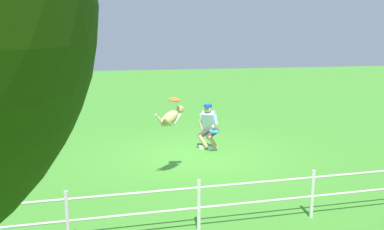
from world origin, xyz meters
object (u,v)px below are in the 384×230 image
person (208,125)px  frisbee_flying (174,100)px  dog (171,117)px  frisbee_held (214,131)px

person → frisbee_flying: frisbee_flying is taller
dog → frisbee_flying: size_ratio=3.31×
frisbee_flying → frisbee_held: (-1.36, -1.50, -1.13)m
dog → frisbee_flying: bearing=-4.7°
dog → person: bearing=14.0°
person → frisbee_held: size_ratio=5.00×
person → frisbee_held: person is taller
frisbee_held → dog: bearing=47.1°
frisbee_flying → frisbee_held: bearing=-132.2°
dog → frisbee_flying: (-0.09, -0.07, 0.38)m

